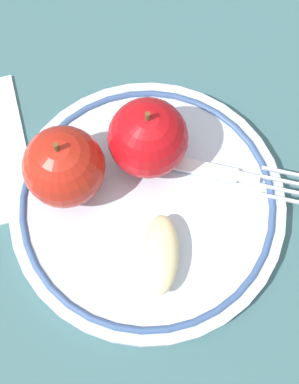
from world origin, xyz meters
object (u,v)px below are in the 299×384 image
(plate, at_px, (150,203))
(apple_slice_front, at_px, (161,254))
(apple_red_whole, at_px, (148,138))
(apple_second_whole, at_px, (64,167))
(fork, at_px, (220,172))

(plate, xyz_separation_m, apple_slice_front, (-0.05, 0.02, 0.02))
(plate, xyz_separation_m, apple_red_whole, (0.04, -0.02, 0.04))
(plate, distance_m, apple_slice_front, 0.05)
(apple_red_whole, height_order, apple_slice_front, apple_red_whole)
(apple_red_whole, height_order, apple_second_whole, same)
(plate, distance_m, apple_second_whole, 0.08)
(plate, height_order, apple_second_whole, apple_second_whole)
(fork, bearing_deg, apple_red_whole, 177.52)
(plate, xyz_separation_m, apple_second_whole, (0.05, 0.05, 0.04))
(plate, relative_size, apple_red_whole, 3.16)
(fork, bearing_deg, apple_second_whole, -163.47)
(plate, bearing_deg, fork, -99.04)
(apple_second_whole, xyz_separation_m, apple_slice_front, (-0.09, -0.03, -0.02))
(apple_red_whole, bearing_deg, plate, 150.54)
(apple_red_whole, xyz_separation_m, apple_slice_front, (-0.08, 0.04, -0.02))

